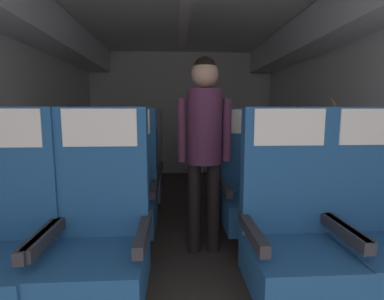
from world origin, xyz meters
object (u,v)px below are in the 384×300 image
seat_b_left_window (66,195)px  seat_c_right_window (232,171)px  seat_a_left_aisle (100,240)px  seat_c_right_aisle (273,170)px  seat_a_left_window (2,244)px  seat_b_left_aisle (126,193)px  seat_b_right_window (251,192)px  seat_a_right_window (291,237)px  seat_c_left_window (94,172)px  seat_b_right_aisle (306,190)px  flight_attendant (204,135)px  seat_c_left_aisle (139,172)px  seat_a_right_aisle (376,234)px

seat_b_left_window → seat_c_right_window: bearing=29.2°
seat_a_left_aisle → seat_c_right_aisle: (1.51, 1.69, 0.00)m
seat_a_left_window → seat_b_left_aisle: (0.48, 0.87, 0.00)m
seat_a_left_window → seat_b_right_window: 1.74m
seat_c_right_aisle → seat_a_right_window: bearing=-105.9°
seat_a_right_window → seat_c_left_window: size_ratio=1.00×
seat_b_left_window → seat_b_left_aisle: 0.48m
seat_b_right_aisle → flight_attendant: size_ratio=0.75×
seat_b_right_window → seat_c_right_window: size_ratio=1.00×
seat_b_right_aisle → seat_b_right_window: bearing=-179.1°
seat_b_left_aisle → seat_c_left_aisle: (0.00, 0.84, 0.00)m
seat_a_left_aisle → seat_a_right_aisle: size_ratio=1.00×
seat_c_right_aisle → seat_b_left_aisle: bearing=-150.9°
seat_b_right_aisle → seat_c_left_window: 2.17m
seat_a_right_aisle → seat_c_right_aisle: same height
seat_a_left_window → seat_a_right_window: 1.51m
seat_b_left_aisle → seat_c_left_window: (-0.49, 0.83, 0.00)m
seat_a_left_window → seat_c_left_aisle: (0.48, 1.70, 0.00)m
seat_a_left_aisle → seat_a_right_window: 1.02m
seat_c_right_aisle → seat_a_left_window: bearing=-139.4°
seat_a_right_window → seat_c_left_aisle: (-1.02, 1.70, 0.00)m
seat_b_left_window → seat_b_right_window: size_ratio=1.00×
seat_a_left_aisle → seat_b_right_window: (1.03, 0.84, 0.00)m
seat_c_left_aisle → seat_a_left_window: bearing=-105.8°
seat_a_left_window → seat_c_left_aisle: size_ratio=1.00×
seat_c_left_window → seat_c_left_aisle: same height
flight_attendant → seat_b_left_aisle: bearing=8.9°
seat_a_right_window → seat_c_right_aisle: same height
seat_a_left_aisle → seat_c_left_aisle: (-0.01, 1.68, 0.00)m
seat_c_right_aisle → seat_b_right_window: bearing=-119.6°
seat_a_left_aisle → seat_c_left_window: same height
seat_b_left_window → flight_attendant: 1.21m
seat_b_right_window → seat_a_right_window: bearing=-90.4°
seat_a_left_window → seat_c_right_aisle: (1.99, 1.71, 0.00)m
seat_a_left_window → seat_c_left_aisle: 1.77m
seat_a_left_aisle → seat_c_right_aisle: size_ratio=1.00×
seat_c_left_window → seat_c_right_aisle: (2.00, 0.01, 0.00)m
seat_a_left_aisle → seat_b_right_aisle: same height
seat_c_left_window → seat_a_right_window: bearing=-48.2°
seat_a_left_window → seat_a_right_window: (1.51, 0.00, 0.00)m
seat_a_right_aisle → seat_c_left_aisle: (-1.51, 1.69, 0.00)m
seat_b_left_aisle → seat_a_left_window: bearing=-118.9°
seat_c_left_window → seat_b_right_window: bearing=-28.8°
flight_attendant → seat_c_left_window: bearing=-25.6°
seat_a_right_aisle → seat_c_right_window: same height
seat_b_right_aisle → seat_c_left_window: size_ratio=1.00×
seat_c_left_aisle → flight_attendant: (0.63, -0.87, 0.48)m
seat_a_left_window → seat_c_right_window: (1.52, 1.70, 0.00)m
seat_a_left_aisle → seat_c_left_aisle: 1.68m
seat_b_right_window → seat_c_left_window: bearing=151.2°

